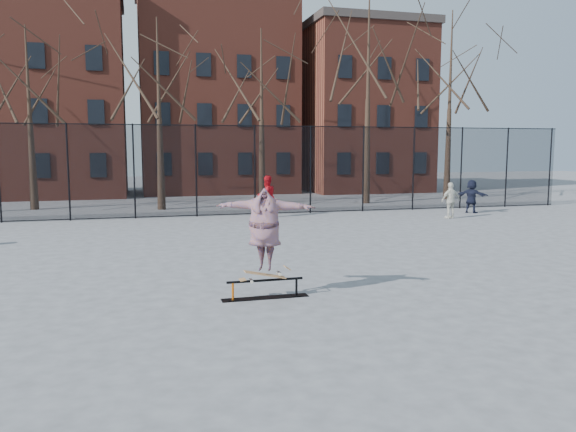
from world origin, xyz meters
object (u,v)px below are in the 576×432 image
object	(u,v)px
skate_rail	(265,291)
skater	(265,233)
bystander_red	(267,196)
skateboard	(265,276)
bystander_navy	(472,196)
bystander_white	(451,200)

from	to	relation	value
skate_rail	skater	bearing A→B (deg)	-180.00
bystander_red	skater	bearing A→B (deg)	56.68
skateboard	bystander_navy	distance (m)	17.32
skate_rail	skater	xyz separation A→B (m)	(-0.00, -0.00, 1.16)
bystander_navy	skater	bearing A→B (deg)	95.83
skateboard	skater	distance (m)	0.87
skateboard	bystander_navy	world-z (taller)	bystander_navy
skate_rail	bystander_white	bearing A→B (deg)	44.87
skate_rail	bystander_white	world-z (taller)	bystander_white
skateboard	bystander_navy	size ratio (longest dim) A/B	0.59
skateboard	bystander_white	world-z (taller)	bystander_white
bystander_red	bystander_white	xyz separation A→B (m)	(7.46, -2.47, -0.13)
skate_rail	skateboard	distance (m)	0.29
skater	bystander_red	size ratio (longest dim) A/B	1.11
skateboard	skater	xyz separation A→B (m)	(0.00, 0.00, 0.87)
skater	bystander_navy	bearing A→B (deg)	67.49
skater	bystander_white	xyz separation A→B (m)	(10.46, 10.41, -0.54)
skate_rail	bystander_navy	xyz separation A→B (m)	(12.50, 11.98, 0.62)
skate_rail	bystander_white	size ratio (longest dim) A/B	1.14
bystander_white	bystander_navy	bearing A→B (deg)	-148.02
bystander_navy	skateboard	bearing A→B (deg)	95.83
skater	bystander_red	distance (m)	13.23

